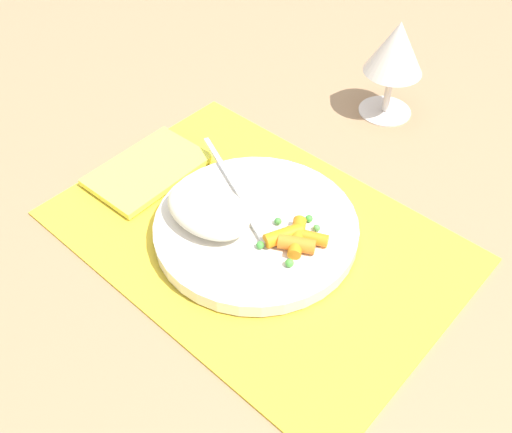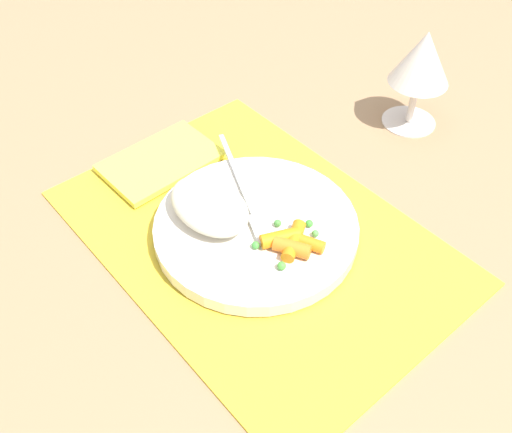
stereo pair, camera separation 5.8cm
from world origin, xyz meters
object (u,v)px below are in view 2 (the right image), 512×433
object	(u,v)px
wine_glass	(422,61)
plate	(256,228)
rice_mound	(209,205)
napkin	(161,161)
carrot_portion	(292,241)
fork	(246,197)

from	to	relation	value
wine_glass	plate	bearing A→B (deg)	-84.92
plate	wine_glass	bearing A→B (deg)	95.08
plate	rice_mound	xyz separation A→B (m)	(-0.04, -0.03, 0.03)
napkin	wine_glass	bearing A→B (deg)	65.67
carrot_portion	wine_glass	size ratio (longest dim) A/B	0.43
rice_mound	wine_glass	world-z (taller)	wine_glass
carrot_portion	napkin	distance (m)	0.23
rice_mound	napkin	bearing A→B (deg)	171.76
rice_mound	carrot_portion	world-z (taller)	rice_mound
carrot_portion	napkin	bearing A→B (deg)	-174.74
carrot_portion	wine_glass	world-z (taller)	wine_glass
fork	wine_glass	bearing A→B (deg)	87.99
napkin	carrot_portion	bearing A→B (deg)	5.26
rice_mound	wine_glass	distance (m)	0.35
rice_mound	carrot_portion	xyz separation A→B (m)	(0.09, 0.04, -0.01)
fork	napkin	distance (m)	0.14
wine_glass	napkin	xyz separation A→B (m)	(-0.15, -0.33, -0.09)
rice_mound	napkin	size ratio (longest dim) A/B	0.74
plate	wine_glass	world-z (taller)	wine_glass
fork	napkin	world-z (taller)	fork
plate	napkin	world-z (taller)	plate
fork	plate	bearing A→B (deg)	-23.92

